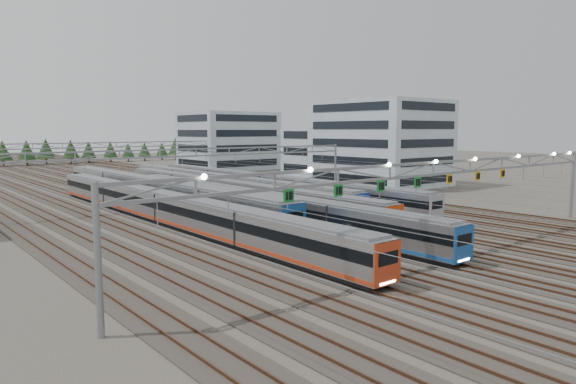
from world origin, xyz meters
TOP-DOWN VIEW (x-y plane):
  - ground at (0.00, 0.00)m, footprint 400.00×400.00m
  - track_bed at (0.00, 100.00)m, footprint 54.00×260.00m
  - train_a at (-11.25, 27.00)m, footprint 2.62×63.48m
  - train_b at (-6.75, 40.03)m, footprint 2.91×60.09m
  - train_c at (-2.25, 22.79)m, footprint 2.57×54.78m
  - train_d at (2.25, 35.19)m, footprint 2.55×59.26m
  - train_e at (6.75, 43.63)m, footprint 2.54×59.38m
  - train_f at (11.25, 38.23)m, footprint 2.63×62.30m
  - gantry_near at (-0.05, -0.12)m, footprint 56.36×0.61m
  - gantry_mid at (0.00, 40.00)m, footprint 56.36×0.36m
  - gantry_far at (0.00, 85.00)m, footprint 56.36×0.36m
  - depot_bldg_south at (40.09, 40.03)m, footprint 18.00×22.00m
  - depot_bldg_mid at (44.91, 60.17)m, footprint 14.00×16.00m
  - depot_bldg_north at (38.89, 91.89)m, footprint 22.00×18.00m
  - treeline at (2.25, 141.93)m, footprint 100.10×5.60m

SIDE VIEW (x-z plane):
  - ground at x=0.00m, z-range 0.00..0.00m
  - track_bed at x=0.00m, z-range -1.22..4.20m
  - train_e at x=6.75m, z-range 0.25..3.55m
  - train_d at x=2.25m, z-range 0.25..3.56m
  - train_c at x=-2.25m, z-range 0.25..3.59m
  - train_a at x=-11.25m, z-range 0.25..3.65m
  - train_f at x=11.25m, z-range 0.25..3.67m
  - train_b at x=-6.75m, z-range 0.25..4.05m
  - treeline at x=2.25m, z-range 0.72..7.74m
  - depot_bldg_mid at x=44.91m, z-range 0.00..11.08m
  - gantry_mid at x=0.00m, z-range 2.39..10.39m
  - gantry_far at x=0.00m, z-range 2.39..10.39m
  - gantry_near at x=-0.05m, z-range 3.05..11.13m
  - depot_bldg_north at x=38.89m, z-range 0.00..15.18m
  - depot_bldg_south at x=40.09m, z-range 0.00..16.03m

